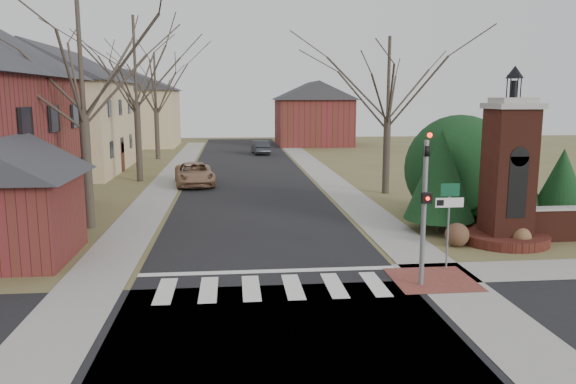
{
  "coord_description": "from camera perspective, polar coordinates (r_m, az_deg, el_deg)",
  "views": [
    {
      "loc": [
        -1.07,
        -14.48,
        5.4
      ],
      "look_at": [
        0.97,
        6.0,
        1.88
      ],
      "focal_mm": 35.0,
      "sensor_mm": 36.0,
      "label": 1
    }
  ],
  "objects": [
    {
      "name": "bare_tree_1",
      "position": [
        37.05,
        -15.33,
        13.46
      ],
      "size": [
        8.4,
        8.4,
        11.64
      ],
      "color": "#473D33",
      "rests_on": "ground"
    },
    {
      "name": "stop_bar",
      "position": [
        17.66,
        -1.97,
        -8.07
      ],
      "size": [
        8.0,
        0.35,
        0.02
      ],
      "primitive_type": "cube",
      "color": "silver",
      "rests_on": "ground"
    },
    {
      "name": "sidewalk_right_main",
      "position": [
        37.4,
        4.0,
        1.41
      ],
      "size": [
        2.0,
        60.0,
        0.02
      ],
      "primitive_type": "cube",
      "color": "gray",
      "rests_on": "ground"
    },
    {
      "name": "bare_tree_2",
      "position": [
        49.92,
        -13.37,
        11.33
      ],
      "size": [
        7.35,
        7.35,
        10.19
      ],
      "color": "#473D33",
      "rests_on": "ground"
    },
    {
      "name": "evergreen_far",
      "position": [
        25.82,
        26.08,
        0.93
      ],
      "size": [
        2.4,
        2.4,
        3.3
      ],
      "color": "#473D33",
      "rests_on": "ground"
    },
    {
      "name": "evergreen_mid",
      "position": [
        25.61,
        21.22,
        2.78
      ],
      "size": [
        3.4,
        3.4,
        4.7
      ],
      "color": "#473D33",
      "rests_on": "ground"
    },
    {
      "name": "traffic_signal_pole",
      "position": [
        16.23,
        13.72,
        -0.55
      ],
      "size": [
        0.28,
        0.41,
        4.5
      ],
      "color": "slate",
      "rests_on": "ground"
    },
    {
      "name": "distant_car",
      "position": [
        53.05,
        -2.81,
        4.57
      ],
      "size": [
        1.69,
        4.05,
        1.3
      ],
      "primitive_type": "imported",
      "rotation": [
        0.0,
        0.0,
        3.22
      ],
      "color": "#2B2E32",
      "rests_on": "ground"
    },
    {
      "name": "bare_tree_0",
      "position": [
        24.32,
        -20.47,
        14.54
      ],
      "size": [
        8.05,
        8.05,
        11.15
      ],
      "color": "#473D33",
      "rests_on": "ground"
    },
    {
      "name": "curb_apron",
      "position": [
        17.41,
        14.48,
        -8.63
      ],
      "size": [
        2.4,
        2.4,
        0.02
      ],
      "primitive_type": "cube",
      "color": "brown",
      "rests_on": "ground"
    },
    {
      "name": "garage_left",
      "position": [
        20.62,
        -26.79,
        -0.16
      ],
      "size": [
        4.8,
        4.8,
        4.29
      ],
      "color": "maroon",
      "rests_on": "ground"
    },
    {
      "name": "brick_gate_monument",
      "position": [
        22.16,
        21.4,
        0.65
      ],
      "size": [
        3.2,
        3.2,
        6.47
      ],
      "color": "#4E2016",
      "rests_on": "ground"
    },
    {
      "name": "cross_street",
      "position": [
        12.73,
        -0.34,
        -15.36
      ],
      "size": [
        120.0,
        8.0,
        0.01
      ],
      "primitive_type": "cube",
      "color": "black",
      "rests_on": "ground"
    },
    {
      "name": "dry_shrub_left",
      "position": [
        21.31,
        16.8,
        -4.18
      ],
      "size": [
        0.87,
        0.87,
        0.87
      ],
      "primitive_type": "sphere",
      "color": "brown",
      "rests_on": "ground"
    },
    {
      "name": "sign_post",
      "position": [
        18.1,
        16.03,
        -1.66
      ],
      "size": [
        0.9,
        0.07,
        2.75
      ],
      "color": "slate",
      "rests_on": "ground"
    },
    {
      "name": "pickup_truck",
      "position": [
        34.9,
        -9.49,
        1.82
      ],
      "size": [
        2.86,
        5.16,
        1.37
      ],
      "primitive_type": "imported",
      "rotation": [
        0.0,
        0.0,
        0.12
      ],
      "color": "#A07757",
      "rests_on": "ground"
    },
    {
      "name": "main_street",
      "position": [
        36.89,
        -3.99,
        1.29
      ],
      "size": [
        8.0,
        70.0,
        0.01
      ],
      "primitive_type": "cube",
      "color": "black",
      "rests_on": "ground"
    },
    {
      "name": "ground",
      "position": [
        15.49,
        -1.4,
        -10.69
      ],
      "size": [
        120.0,
        120.0,
        0.0
      ],
      "primitive_type": "plane",
      "color": "brown",
      "rests_on": "ground"
    },
    {
      "name": "evergreen_mass",
      "position": [
        26.18,
        16.98,
        2.71
      ],
      "size": [
        4.8,
        4.8,
        4.8
      ],
      "primitive_type": "sphere",
      "color": "black",
      "rests_on": "ground"
    },
    {
      "name": "dry_shrub_right",
      "position": [
        22.06,
        22.6,
        -4.26
      ],
      "size": [
        0.72,
        0.72,
        0.72
      ],
      "primitive_type": "sphere",
      "color": "brown",
      "rests_on": "ground"
    },
    {
      "name": "sidewalk_left",
      "position": [
        37.1,
        -12.04,
        1.15
      ],
      "size": [
        2.0,
        60.0,
        0.02
      ],
      "primitive_type": "cube",
      "color": "gray",
      "rests_on": "ground"
    },
    {
      "name": "house_stucco_left",
      "position": [
        43.3,
        -22.62,
        7.92
      ],
      "size": [
        9.8,
        12.8,
        9.28
      ],
      "color": "beige",
      "rests_on": "ground"
    },
    {
      "name": "evergreen_near",
      "position": [
        23.23,
        15.22,
        1.7
      ],
      "size": [
        2.8,
        2.8,
        4.1
      ],
      "color": "#473D33",
      "rests_on": "ground"
    },
    {
      "name": "bare_tree_3",
      "position": [
        31.69,
        10.21,
        11.9
      ],
      "size": [
        7.0,
        7.0,
        9.7
      ],
      "color": "#473D33",
      "rests_on": "ground"
    },
    {
      "name": "house_distant_right",
      "position": [
        63.15,
        2.57,
        8.12
      ],
      "size": [
        8.8,
        8.8,
        7.3
      ],
      "color": "maroon",
      "rests_on": "ground"
    },
    {
      "name": "crosswalk_zone",
      "position": [
        16.24,
        -1.62,
        -9.68
      ],
      "size": [
        8.0,
        2.2,
        0.02
      ],
      "primitive_type": "cube",
      "color": "silver",
      "rests_on": "ground"
    },
    {
      "name": "house_distant_left",
      "position": [
        63.43,
        -15.81,
        8.32
      ],
      "size": [
        10.8,
        8.8,
        8.53
      ],
      "color": "beige",
      "rests_on": "ground"
    }
  ]
}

